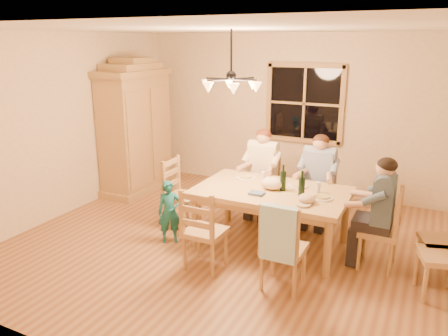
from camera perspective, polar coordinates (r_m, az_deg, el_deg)
The scene contains 31 objects.
floor at distance 5.83m, azimuth 0.84°, elevation -9.85°, with size 5.50×5.50×0.00m, color brown.
ceiling at distance 5.23m, azimuth 0.97°, elevation 17.75°, with size 5.50×5.00×0.02m, color white.
wall_back at distance 7.66m, azimuth 9.01°, elevation 6.96°, with size 5.50×0.02×2.70m, color beige.
wall_left at distance 6.98m, azimuth -20.04°, elevation 5.27°, with size 0.02×5.00×2.70m, color beige.
window at distance 7.54m, azimuth 10.46°, elevation 8.28°, with size 1.30×0.06×1.30m.
chandelier at distance 5.25m, azimuth 0.94°, elevation 10.95°, with size 0.77×0.68×0.71m.
armoire at distance 7.73m, azimuth -11.45°, elevation 4.71°, with size 0.66×1.40×2.30m.
dining_table at distance 5.58m, azimuth 6.23°, elevation -3.78°, with size 1.90×1.16×0.76m.
chair_far_left at distance 6.65m, azimuth 4.96°, elevation -3.69°, with size 0.44×0.42×0.99m.
chair_far_right at distance 6.41m, azimuth 12.02°, elevation -4.76°, with size 0.44×0.42×0.99m.
chair_near_left at distance 5.14m, azimuth -2.46°, elevation -9.83°, with size 0.44×0.42×0.99m.
chair_near_right at distance 4.81m, azimuth 7.75°, elevation -11.95°, with size 0.44×0.42×0.99m.
chair_end_left at distance 6.24m, azimuth -5.34°, elevation -5.04°, with size 0.42×0.44×0.99m.
chair_end_right at distance 5.45m, azimuth 19.39°, elevation -9.23°, with size 0.42×0.44×0.99m.
adult_woman at distance 6.48m, azimuth 5.08°, elevation 0.79°, with size 0.40×0.42×0.87m.
adult_plaid_man at distance 6.24m, azimuth 12.31°, elevation -0.14°, with size 0.40×0.42×0.87m.
adult_slate_man at distance 5.25m, azimuth 19.94°, elevation -3.91°, with size 0.42×0.40×0.87m.
towel at distance 4.47m, azimuth 7.15°, elevation -8.52°, with size 0.38×0.10×0.58m, color #A5D3DF.
wine_bottle_a at distance 5.48m, azimuth 7.72°, elevation -1.27°, with size 0.08×0.08×0.33m, color black.
wine_bottle_b at distance 5.29m, azimuth 10.13°, elevation -2.06°, with size 0.08×0.08×0.33m, color black.
plate_woman at distance 5.96m, azimuth 2.88°, elevation -1.30°, with size 0.26×0.26×0.02m, color white.
plate_plaid at distance 5.71m, azimuth 9.59°, elevation -2.30°, with size 0.26×0.26×0.02m, color white.
plate_slate at distance 5.33m, azimuth 12.68°, elevation -3.82°, with size 0.26×0.26×0.02m, color white.
wine_glass_a at distance 5.82m, azimuth 5.15°, elevation -1.14°, with size 0.06×0.06×0.14m, color silver.
wine_glass_b at distance 5.50m, azimuth 12.16°, elevation -2.51°, with size 0.06×0.06×0.14m, color silver.
cap at distance 5.14m, azimuth 10.74°, elevation -3.93°, with size 0.20×0.20×0.11m, color tan.
napkin at distance 5.35m, azimuth 4.31°, elevation -3.32°, with size 0.18×0.14×0.03m, color #495D86.
cloth_bundle at distance 5.54m, azimuth 6.30°, elevation -2.01°, with size 0.28×0.22×0.15m, color beige.
child at distance 5.76m, azimuth -7.13°, elevation -5.72°, with size 0.31×0.20×0.84m, color #196871.
chair_spare_front at distance 5.12m, azimuth 26.29°, elevation -11.77°, with size 0.52×0.54×0.99m.
chair_spare_back at distance 5.44m, azimuth 26.35°, elevation -10.13°, with size 0.53×0.54×0.99m.
Camera 1 is at (2.24, -4.73, 2.56)m, focal length 35.00 mm.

